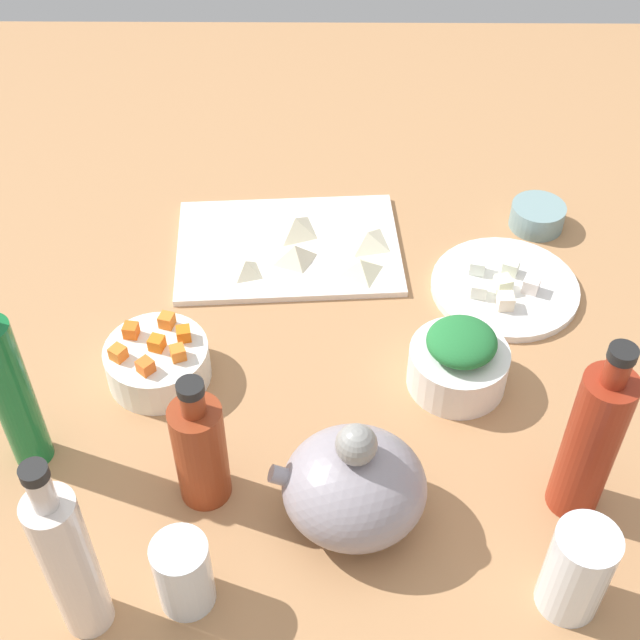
{
  "coord_description": "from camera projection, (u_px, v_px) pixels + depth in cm",
  "views": [
    {
      "loc": [
        -0.63,
        82.44,
        90.35
      ],
      "look_at": [
        0.0,
        0.0,
        8.0
      ],
      "focal_mm": 49.27,
      "sensor_mm": 36.0,
      "label": 1
    }
  ],
  "objects": [
    {
      "name": "carrot_cube_5",
      "position": [
        118.0,
        353.0,
        1.11
      ],
      "size": [
        2.5,
        2.5,
        1.8
      ],
      "primitive_type": "cube",
      "rotation": [
        0.0,
        0.0,
        2.55
      ],
      "color": "orange",
      "rests_on": "bowl_carrots"
    },
    {
      "name": "tofu_cube_2",
      "position": [
        505.0,
        301.0,
        1.23
      ],
      "size": [
        2.28,
        2.28,
        2.2
      ],
      "primitive_type": "cube",
      "rotation": [
        0.0,
        0.0,
        1.61
      ],
      "color": "#FCEACA",
      "rests_on": "plate_tofu"
    },
    {
      "name": "carrot_cube_1",
      "position": [
        178.0,
        353.0,
        1.11
      ],
      "size": [
        2.32,
        2.32,
        1.8
      ],
      "primitive_type": "cube",
      "rotation": [
        0.0,
        0.0,
        1.93
      ],
      "color": "orange",
      "rests_on": "bowl_carrots"
    },
    {
      "name": "tofu_cube_3",
      "position": [
        478.0,
        266.0,
        1.28
      ],
      "size": [
        2.66,
        2.66,
        2.2
      ],
      "primitive_type": "cube",
      "rotation": [
        0.0,
        0.0,
        2.9
      ],
      "color": "white",
      "rests_on": "plate_tofu"
    },
    {
      "name": "dumpling_4",
      "position": [
        360.0,
        266.0,
        1.29
      ],
      "size": [
        6.8,
        6.98,
        2.25
      ],
      "primitive_type": "pyramid",
      "rotation": [
        0.0,
        0.0,
        5.04
      ],
      "color": "beige",
      "rests_on": "cutting_board"
    },
    {
      "name": "dumpling_1",
      "position": [
        246.0,
        267.0,
        1.28
      ],
      "size": [
        5.4,
        5.31,
        2.25
      ],
      "primitive_type": "pyramid",
      "rotation": [
        0.0,
        0.0,
        5.8
      ],
      "color": "beige",
      "rests_on": "cutting_board"
    },
    {
      "name": "carrot_cube_3",
      "position": [
        145.0,
        366.0,
        1.09
      ],
      "size": [
        2.54,
        2.54,
        1.8
      ],
      "primitive_type": "cube",
      "rotation": [
        0.0,
        0.0,
        2.41
      ],
      "color": "orange",
      "rests_on": "bowl_carrots"
    },
    {
      "name": "dumpling_0",
      "position": [
        295.0,
        225.0,
        1.35
      ],
      "size": [
        7.53,
        7.67,
        2.65
      ],
      "primitive_type": "pyramid",
      "rotation": [
        0.0,
        0.0,
        4.24
      ],
      "color": "beige",
      "rests_on": "cutting_board"
    },
    {
      "name": "tofu_cube_1",
      "position": [
        511.0,
        267.0,
        1.28
      ],
      "size": [
        2.89,
        2.89,
        2.2
      ],
      "primitive_type": "cube",
      "rotation": [
        0.0,
        0.0,
        2.73
      ],
      "color": "silver",
      "rests_on": "plate_tofu"
    },
    {
      "name": "carrot_cube_2",
      "position": [
        157.0,
        343.0,
        1.12
      ],
      "size": [
        2.25,
        2.25,
        1.8
      ],
      "primitive_type": "cube",
      "rotation": [
        0.0,
        0.0,
        2.84
      ],
      "color": "orange",
      "rests_on": "bowl_carrots"
    },
    {
      "name": "bottle_1",
      "position": [
        69.0,
        562.0,
        0.84
      ],
      "size": [
        5.13,
        5.13,
        26.48
      ],
      "color": "silver",
      "rests_on": "tabletop"
    },
    {
      "name": "plate_tofu",
      "position": [
        505.0,
        287.0,
        1.27
      ],
      "size": [
        21.39,
        21.39,
        1.2
      ],
      "primitive_type": "cylinder",
      "color": "white",
      "rests_on": "tabletop"
    },
    {
      "name": "bottle_0",
      "position": [
        11.0,
        392.0,
        0.99
      ],
      "size": [
        4.65,
        4.65,
        27.02
      ],
      "color": "#156A32",
      "rests_on": "tabletop"
    },
    {
      "name": "bowl_greens",
      "position": [
        458.0,
        367.0,
        1.13
      ],
      "size": [
        12.88,
        12.88,
        5.93
      ],
      "primitive_type": "cylinder",
      "color": "white",
      "rests_on": "tabletop"
    },
    {
      "name": "carrot_cube_6",
      "position": [
        131.0,
        330.0,
        1.13
      ],
      "size": [
        2.01,
        2.01,
        1.8
      ],
      "primitive_type": "cube",
      "rotation": [
        0.0,
        0.0,
        1.44
      ],
      "color": "orange",
      "rests_on": "bowl_carrots"
    },
    {
      "name": "dumpling_2",
      "position": [
        367.0,
        238.0,
        1.33
      ],
      "size": [
        8.03,
        7.99,
        2.07
      ],
      "primitive_type": "pyramid",
      "rotation": [
        0.0,
        0.0,
        2.59
      ],
      "color": "beige",
      "rests_on": "cutting_board"
    },
    {
      "name": "cutting_board",
      "position": [
        288.0,
        247.0,
        1.34
      ],
      "size": [
        35.25,
        25.46,
        1.0
      ],
      "primitive_type": "cube",
      "rotation": [
        0.0,
        0.0,
        0.07
      ],
      "color": "silver",
      "rests_on": "tabletop"
    },
    {
      "name": "bottle_3",
      "position": [
        200.0,
        450.0,
        0.98
      ],
      "size": [
        6.0,
        6.0,
        19.02
      ],
      "color": "#93361A",
      "rests_on": "tabletop"
    },
    {
      "name": "drinking_glass_0",
      "position": [
        183.0,
        574.0,
        0.9
      ],
      "size": [
        6.02,
        6.02,
        9.78
      ],
      "primitive_type": "cylinder",
      "color": "white",
      "rests_on": "tabletop"
    },
    {
      "name": "carrot_cube_0",
      "position": [
        184.0,
        334.0,
        1.13
      ],
      "size": [
        2.13,
        2.13,
        1.8
      ],
      "primitive_type": "cube",
      "rotation": [
        0.0,
        0.0,
        0.2
      ],
      "color": "orange",
      "rests_on": "bowl_carrots"
    },
    {
      "name": "carrot_cube_4",
      "position": [
        167.0,
        320.0,
        1.15
      ],
      "size": [
        2.23,
        2.23,
        1.8
      ],
      "primitive_type": "cube",
      "rotation": [
        0.0,
        0.0,
        2.86
      ],
      "color": "orange",
      "rests_on": "bowl_carrots"
    },
    {
      "name": "bowl_small_side",
      "position": [
        537.0,
        216.0,
        1.37
      ],
      "size": [
        8.4,
        8.4,
        3.88
      ],
      "primitive_type": "cylinder",
      "color": "gray",
      "rests_on": "tabletop"
    },
    {
      "name": "tabletop",
      "position": [
        320.0,
        353.0,
        1.21
      ],
      "size": [
        190.0,
        190.0,
        3.0
      ],
      "primitive_type": "cube",
      "color": "#AE7C4F",
      "rests_on": "ground"
    },
    {
      "name": "bottle_2",
      "position": [
        591.0,
        442.0,
        0.95
      ],
      "size": [
        5.89,
        5.89,
        25.79
      ],
      "color": "maroon",
      "rests_on": "tabletop"
    },
    {
      "name": "drinking_glass_1",
      "position": [
        577.0,
        570.0,
        0.89
      ],
      "size": [
        6.67,
        6.67,
        12.25
      ],
      "primitive_type": "cylinder",
      "color": "white",
      "rests_on": "tabletop"
    },
    {
      "name": "dumpling_3",
      "position": [
        295.0,
        253.0,
        1.3
      ],
      "size": [
        6.51,
        6.33,
        2.83
      ],
      "primitive_type": "pyramid",
      "rotation": [
        0.0,
        0.0,
        0.37
      ],
      "color": "beige",
      "rests_on": "cutting_board"
    },
    {
      "name": "teapot",
      "position": [
        354.0,
        486.0,
        0.97
      ],
      "size": [
        17.59,
        15.18,
        15.9
      ],
      "color": "gray",
      "rests_on": "tabletop"
    },
    {
      "name": "chopped_greens_mound",
      "position": [
        462.0,
        342.0,
        1.1
      ],
      "size": [
        12.7,
        12.72,
        3.62
      ],
      "primitive_type": "ellipsoid",
      "rotation": [
        0.0,
        0.0,
        0.85
      ],
      "color": "#247335",
      "rests_on": "bowl_greens"
    },
    {
      "name": "bowl_carrots",
      "position": [
        158.0,
        363.0,
        1.14
      ],
      "size": [
        13.52,
        13.52,
        5.32
      ],
      "primitive_type": "cylinder",
      "color": "white",
      "rests_on": "tabletop"
    },
    {
      "name": "tofu_cube_0",
      "position": [
        479.0,
        289.0,
        1.25
      ],
      "size": [
        2.63,
        2.63,
        2.2
      ],
      "primitive_type": "cube",
      "rotation": [
        0.0,
        0.0,
        2.92
      ],
      "color": "white",
      "rests_on": "plate_tofu"
    },
    {
      "name": "tofu_cube_4",
      "position": [
        531.0,
        285.0,
        1.25
      ],
      "size": [
        2.91,
        2.91,
        2.2
      ],
      "primitive_type": "cube",
      "rotation": [
        0.0,
        0.0,
        1.14
      ],
      "color": "white",
      "rests_on": "plate_tofu"
    },
    {
      "name": "tofu_cube_5",
      "position": [
        503.0,
        284.0,
        1.26
      ],
      "size": [
        2.74,
        2.74,
        2.2
      ],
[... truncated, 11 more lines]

